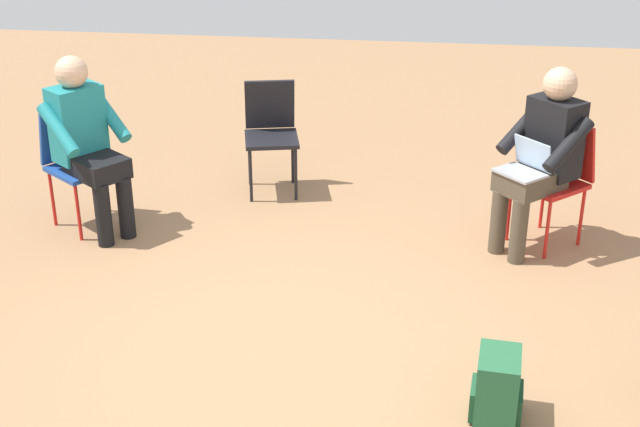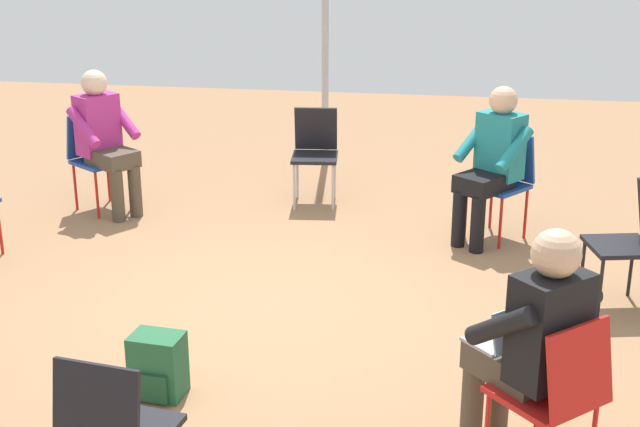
# 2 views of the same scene
# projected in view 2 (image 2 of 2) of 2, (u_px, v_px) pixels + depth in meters

# --- Properties ---
(ground_plane) EXTENTS (14.43, 14.43, 0.00)m
(ground_plane) POSITION_uv_depth(u_px,v_px,m) (271.00, 306.00, 5.99)
(ground_plane) COLOR #99704C
(chair_southwest) EXTENTS (0.59, 0.58, 0.85)m
(chair_southwest) POSITION_uv_depth(u_px,v_px,m) (556.00, 390.00, 3.99)
(chair_southwest) COLOR red
(chair_southwest) RESTS_ON ground
(chair_southeast) EXTENTS (0.58, 0.58, 0.85)m
(chair_southeast) POSITION_uv_depth(u_px,v_px,m) (503.00, 177.00, 7.10)
(chair_southeast) COLOR #1E4799
(chair_southeast) RESTS_ON ground
(chair_northeast) EXTENTS (0.57, 0.58, 0.85)m
(chair_northeast) POSITION_uv_depth(u_px,v_px,m) (95.00, 154.00, 7.77)
(chair_northeast) COLOR #1E4799
(chair_northeast) RESTS_ON ground
(chair_east) EXTENTS (0.48, 0.44, 0.85)m
(chair_east) POSITION_uv_depth(u_px,v_px,m) (315.00, 149.00, 7.93)
(chair_east) COLOR black
(chair_east) RESTS_ON ground
(chair_south) EXTENTS (0.48, 0.51, 0.85)m
(chair_south) POSITION_uv_depth(u_px,v_px,m) (632.00, 237.00, 5.82)
(chair_south) COLOR black
(chair_south) RESTS_ON ground
(person_with_laptop) EXTENTS (0.64, 0.64, 1.24)m
(person_with_laptop) POSITION_uv_depth(u_px,v_px,m) (532.00, 336.00, 4.06)
(person_with_laptop) COLOR #4C4233
(person_with_laptop) RESTS_ON ground
(person_in_teal) EXTENTS (0.63, 0.63, 1.24)m
(person_in_teal) POSITION_uv_depth(u_px,v_px,m) (492.00, 157.00, 6.92)
(person_in_teal) COLOR black
(person_in_teal) RESTS_ON ground
(person_in_magenta) EXTENTS (0.63, 0.63, 1.24)m
(person_in_magenta) POSITION_uv_depth(u_px,v_px,m) (104.00, 135.00, 7.60)
(person_in_magenta) COLOR #4C4233
(person_in_magenta) RESTS_ON ground
(backpack_near_laptop_user) EXTENTS (0.27, 0.30, 0.36)m
(backpack_near_laptop_user) POSITION_uv_depth(u_px,v_px,m) (158.00, 369.00, 4.86)
(backpack_near_laptop_user) COLOR #235B38
(backpack_near_laptop_user) RESTS_ON ground
(tent_pole_far) EXTENTS (0.07, 0.07, 2.41)m
(tent_pole_far) POSITION_uv_depth(u_px,v_px,m) (325.00, 47.00, 8.86)
(tent_pole_far) COLOR #B2B2B7
(tent_pole_far) RESTS_ON ground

